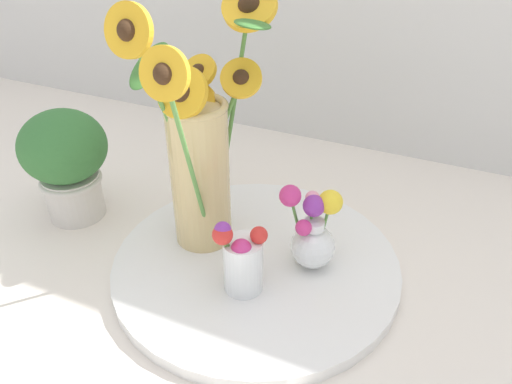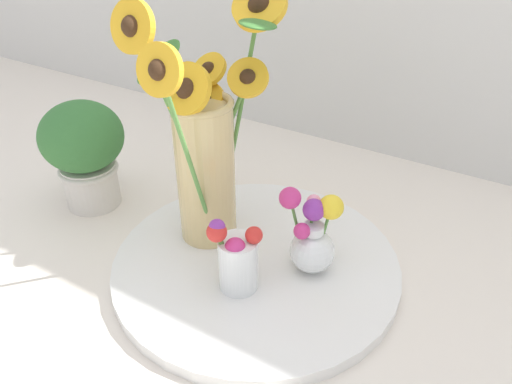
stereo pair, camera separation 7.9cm
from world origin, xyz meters
The scene contains 6 objects.
ground_plane centered at (0.00, 0.00, 0.00)m, with size 6.00×6.00×0.00m, color silver.
serving_tray centered at (-0.02, 0.04, 0.01)m, with size 0.50×0.50×0.02m.
mason_jar_sunflowers centered at (-0.13, 0.06, 0.20)m, with size 0.24×0.28×0.43m.
vase_small_center centered at (-0.01, -0.03, 0.08)m, with size 0.07×0.07×0.14m.
vase_bulb_right centered at (0.07, 0.07, 0.09)m, with size 0.10×0.08×0.15m.
potted_plant centered at (-0.42, 0.05, 0.13)m, with size 0.16×0.16×0.22m.
Camera 2 is at (0.32, -0.53, 0.59)m, focal length 35.00 mm.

